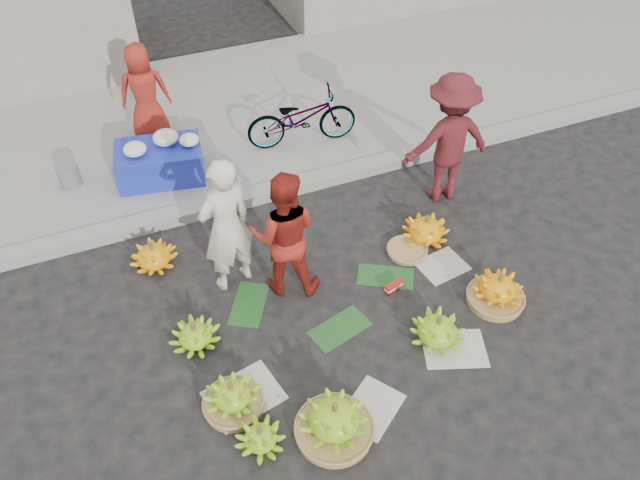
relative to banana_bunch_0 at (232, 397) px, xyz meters
name	(u,v)px	position (x,y,z in m)	size (l,w,h in m)	color
ground	(341,313)	(1.43, 0.68, -0.17)	(80.00, 80.00, 0.00)	black
curb	(274,191)	(1.43, 2.88, -0.09)	(40.00, 0.25, 0.15)	gray
sidewalk	(230,113)	(1.43, 4.98, -0.11)	(40.00, 4.00, 0.12)	gray
newspaper_scatter	(373,369)	(1.43, -0.12, -0.17)	(3.20, 1.80, 0.00)	beige
banana_leaves	(325,302)	(1.33, 0.88, -0.17)	(2.00, 1.00, 0.00)	#18491A
banana_bunch_0	(232,397)	(0.00, 0.00, 0.00)	(0.57, 0.57, 0.41)	olive
banana_bunch_1	(260,437)	(0.12, -0.46, -0.05)	(0.51, 0.51, 0.28)	#70B519
banana_bunch_2	(334,421)	(0.79, -0.62, 0.04)	(0.80, 0.80, 0.49)	olive
banana_bunch_3	(437,330)	(2.21, -0.03, -0.01)	(0.67, 0.67, 0.36)	#70B519
banana_bunch_4	(498,290)	(3.08, 0.18, 0.02)	(0.66, 0.66, 0.44)	olive
banana_bunch_5	(426,229)	(2.87, 1.38, -0.01)	(0.75, 0.75, 0.37)	#FFAA0C
banana_bunch_6	(195,335)	(-0.14, 0.89, -0.04)	(0.63, 0.63, 0.31)	#70B519
banana_bunch_7	(153,255)	(-0.31, 2.20, -0.02)	(0.67, 0.67, 0.35)	#FFAA0C
basket_spare	(407,251)	(2.55, 1.24, -0.14)	(0.47, 0.47, 0.05)	olive
incense_stack	(394,286)	(2.12, 0.77, -0.12)	(0.23, 0.07, 0.09)	#AF1E12
vendor_cream	(226,226)	(0.48, 1.60, 0.68)	(0.62, 0.41, 1.70)	beige
vendor_red	(284,235)	(1.02, 1.31, 0.62)	(0.76, 0.59, 1.57)	#A82819
man_striped	(448,140)	(3.47, 2.06, 0.71)	(1.13, 0.65, 1.75)	maroon
flower_table	(160,160)	(0.13, 3.70, 0.22)	(1.22, 0.88, 0.65)	#1925A3
grey_bucket	(69,175)	(-1.04, 3.98, 0.11)	(0.28, 0.28, 0.32)	slate
flower_vendor	(144,92)	(0.20, 4.74, 0.65)	(0.69, 0.45, 1.41)	#A82819
bicycle	(302,118)	(2.15, 3.73, 0.36)	(1.57, 0.55, 0.82)	gray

